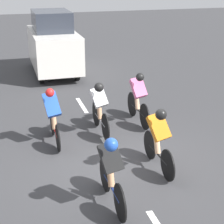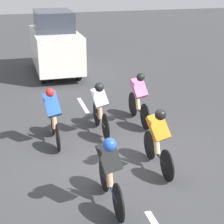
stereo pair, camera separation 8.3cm
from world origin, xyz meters
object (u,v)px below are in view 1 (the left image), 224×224
(cyclist_orange, at_px, (159,136))
(cyclist_white, at_px, (100,106))
(cyclist_black, at_px, (111,169))
(cyclist_pink, at_px, (138,96))
(support_car, at_px, (53,44))
(cyclist_blue, at_px, (53,114))

(cyclist_orange, height_order, cyclist_white, cyclist_orange)
(cyclist_black, xyz_separation_m, cyclist_white, (-0.60, -3.13, -0.01))
(cyclist_orange, xyz_separation_m, cyclist_black, (1.30, 0.97, -0.01))
(cyclist_pink, height_order, cyclist_black, cyclist_pink)
(cyclist_pink, bearing_deg, support_car, -76.29)
(cyclist_black, height_order, cyclist_blue, cyclist_blue)
(cyclist_pink, distance_m, cyclist_white, 1.25)
(cyclist_orange, relative_size, cyclist_white, 0.97)
(cyclist_black, bearing_deg, cyclist_orange, -143.24)
(cyclist_black, height_order, cyclist_white, cyclist_black)
(cyclist_white, xyz_separation_m, support_car, (0.27, -6.32, 0.44))
(cyclist_orange, height_order, cyclist_blue, cyclist_blue)
(cyclist_black, relative_size, cyclist_blue, 1.01)
(cyclist_blue, bearing_deg, support_car, -98.20)
(cyclist_orange, distance_m, support_car, 8.55)
(cyclist_pink, height_order, support_car, support_car)
(cyclist_pink, relative_size, support_car, 0.44)
(cyclist_blue, relative_size, cyclist_white, 0.97)
(cyclist_white, height_order, support_car, support_car)
(cyclist_pink, xyz_separation_m, cyclist_black, (1.79, 3.53, 0.00))
(cyclist_pink, bearing_deg, cyclist_white, 18.51)
(cyclist_pink, distance_m, cyclist_blue, 2.48)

